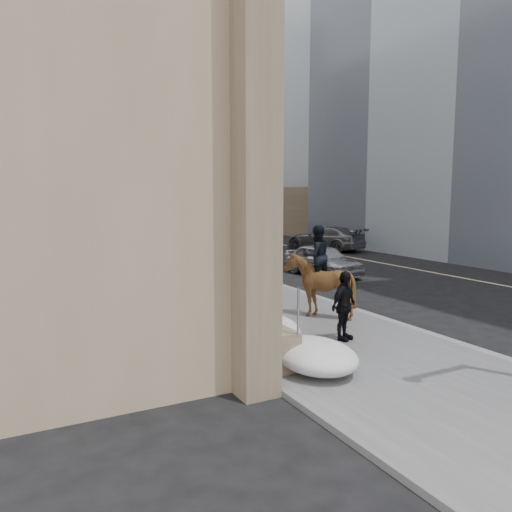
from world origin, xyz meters
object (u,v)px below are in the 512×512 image
(mounted_horse_left, at_px, (186,266))
(car_grey, at_px, (325,238))
(mounted_horse_right, at_px, (319,280))
(pedestrian, at_px, (344,306))
(car_silver, at_px, (323,260))

(mounted_horse_left, distance_m, car_grey, 16.23)
(mounted_horse_left, bearing_deg, car_grey, -147.33)
(mounted_horse_left, relative_size, car_grey, 0.53)
(mounted_horse_right, height_order, car_grey, mounted_horse_right)
(pedestrian, relative_size, car_silver, 0.41)
(car_silver, xyz_separation_m, car_grey, (5.67, 7.83, 0.06))
(car_grey, bearing_deg, pedestrian, 35.14)
(car_silver, relative_size, car_grey, 0.78)
(mounted_horse_left, height_order, car_silver, mounted_horse_left)
(mounted_horse_right, bearing_deg, mounted_horse_left, -54.24)
(mounted_horse_left, bearing_deg, pedestrian, 100.23)
(mounted_horse_right, relative_size, pedestrian, 1.56)
(car_silver, bearing_deg, mounted_horse_right, -132.44)
(mounted_horse_right, relative_size, car_grey, 0.50)
(car_silver, bearing_deg, pedestrian, -128.72)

